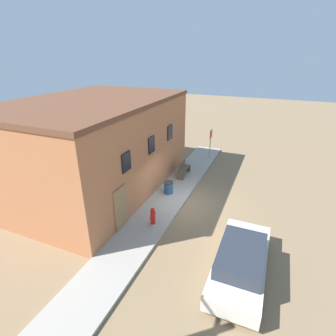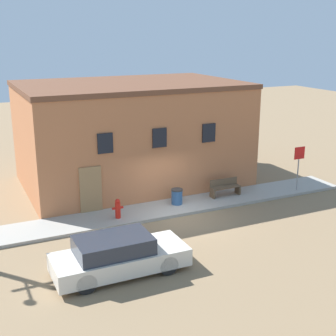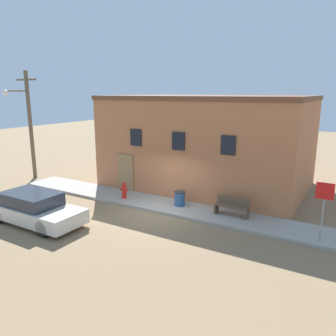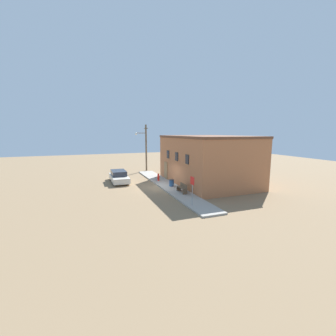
% 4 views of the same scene
% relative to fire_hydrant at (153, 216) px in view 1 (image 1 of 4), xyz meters
% --- Properties ---
extents(ground_plane, '(80.00, 80.00, 0.00)m').
position_rel_fire_hydrant_xyz_m(ground_plane, '(2.50, -0.74, -0.57)').
color(ground_plane, '#846B4C').
extents(sidewalk, '(18.70, 2.01, 0.13)m').
position_rel_fire_hydrant_xyz_m(sidewalk, '(2.50, 0.26, -0.50)').
color(sidewalk, '#9E998E').
rests_on(sidewalk, ground).
extents(brick_building, '(11.26, 7.51, 5.38)m').
position_rel_fire_hydrant_xyz_m(brick_building, '(2.54, 4.97, 2.12)').
color(brick_building, '#B26B42').
rests_on(brick_building, ground).
extents(fire_hydrant, '(0.49, 0.24, 0.87)m').
position_rel_fire_hydrant_xyz_m(fire_hydrant, '(0.00, 0.00, 0.00)').
color(fire_hydrant, red).
rests_on(fire_hydrant, sidewalk).
extents(stop_sign, '(0.62, 0.06, 2.26)m').
position_rel_fire_hydrant_xyz_m(stop_sign, '(9.45, -0.35, 1.13)').
color(stop_sign, gray).
rests_on(stop_sign, sidewalk).
extents(bench, '(1.53, 0.44, 0.83)m').
position_rel_fire_hydrant_xyz_m(bench, '(5.71, 0.51, -0.02)').
color(bench, brown).
rests_on(bench, sidewalk).
extents(trash_bin, '(0.54, 0.54, 0.73)m').
position_rel_fire_hydrant_xyz_m(trash_bin, '(3.06, 0.46, -0.07)').
color(trash_bin, '#2D517F').
rests_on(trash_bin, sidewalk).
extents(parked_car, '(4.56, 1.80, 1.34)m').
position_rel_fire_hydrant_xyz_m(parked_car, '(-1.49, -4.35, 0.08)').
color(parked_car, black).
rests_on(parked_car, ground).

